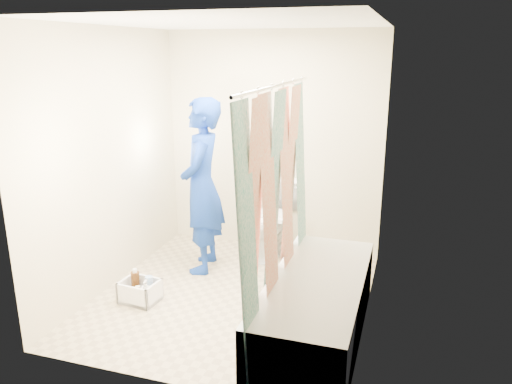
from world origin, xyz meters
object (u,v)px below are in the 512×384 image
(toilet, at_px, (272,218))
(plumber, at_px, (202,186))
(cleaning_caddy, at_px, (141,292))
(bathtub, at_px, (316,306))

(toilet, height_order, plumber, plumber)
(toilet, height_order, cleaning_caddy, toilet)
(toilet, distance_m, plumber, 0.93)
(bathtub, bearing_deg, toilet, 117.50)
(bathtub, relative_size, cleaning_caddy, 4.96)
(toilet, relative_size, cleaning_caddy, 2.34)
(toilet, xyz_separation_m, cleaning_caddy, (-0.82, -1.42, -0.32))
(cleaning_caddy, bearing_deg, toilet, 65.52)
(plumber, xyz_separation_m, cleaning_caddy, (-0.26, -0.84, -0.79))
(toilet, bearing_deg, bathtub, -48.51)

